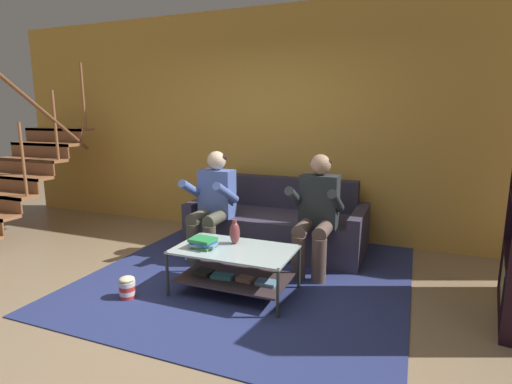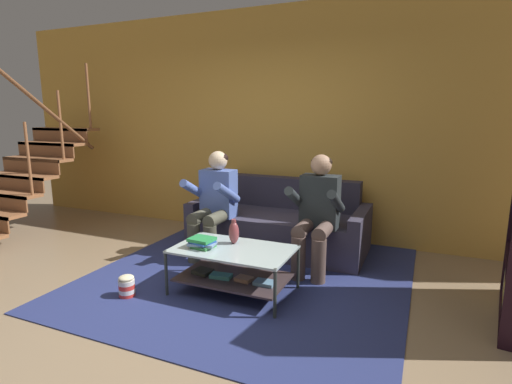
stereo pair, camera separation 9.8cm
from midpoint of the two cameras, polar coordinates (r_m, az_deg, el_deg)
name	(u,v)px [view 2 (the right image)]	position (r m, az deg, el deg)	size (l,w,h in m)	color
ground	(173,313)	(3.43, -10.91, -16.67)	(16.80, 16.80, 0.00)	#927A5C
back_partition	(279,125)	(5.25, 3.90, 9.59)	(8.40, 0.12, 2.90)	gold
staircase_run	(22,173)	(6.15, -30.07, 2.32)	(1.09, 1.81, 2.30)	#98603C
couch	(280,226)	(4.78, 3.98, -4.83)	(2.03, 0.91, 0.81)	#393649
person_seated_left	(214,200)	(4.45, -5.42, -1.16)	(0.50, 0.58, 1.18)	#505040
person_seated_right	(317,210)	(4.03, 9.40, -2.50)	(0.50, 0.58, 1.19)	brown
coffee_table	(233,264)	(3.61, -2.51, -10.24)	(1.05, 0.63, 0.42)	#ADC4C6
area_rug	(255,271)	(4.18, 0.56, -11.16)	(3.00, 3.26, 0.01)	navy
vase	(234,232)	(3.66, -2.41, -5.76)	(0.09, 0.09, 0.23)	brown
book_stack	(202,242)	(3.60, -6.90, -7.17)	(0.26, 0.21, 0.09)	#3B8E48
popcorn_tub	(127,286)	(3.76, -17.26, -12.72)	(0.14, 0.14, 0.20)	red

